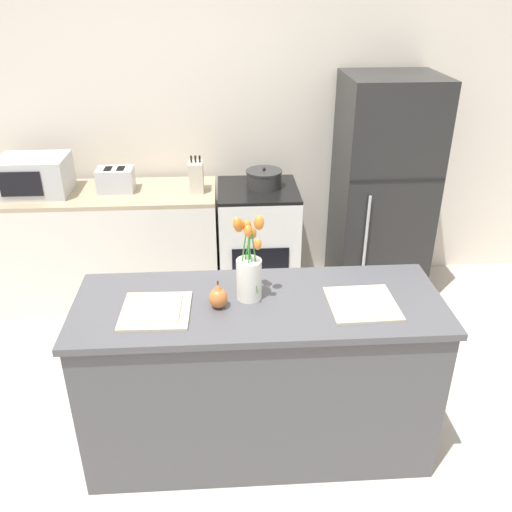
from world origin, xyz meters
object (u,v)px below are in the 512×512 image
object	(u,v)px
plate_setting_right	(362,303)
knife_block	(196,177)
stove_range	(258,243)
cooking_pot	(264,179)
plate_setting_left	(156,310)
flower_vase	(249,269)
pear_figurine	(218,297)
microwave	(35,175)
refrigerator	(382,192)
toaster	(116,180)

from	to	relation	value
plate_setting_right	knife_block	distance (m)	1.83
stove_range	cooking_pot	bearing A→B (deg)	33.08
stove_range	plate_setting_left	bearing A→B (deg)	-109.63
stove_range	flower_vase	world-z (taller)	flower_vase
plate_setting_right	pear_figurine	bearing A→B (deg)	178.08
knife_block	microwave	bearing A→B (deg)	178.36
cooking_pot	flower_vase	bearing A→B (deg)	-97.01
plate_setting_left	plate_setting_right	world-z (taller)	same
flower_vase	stove_range	bearing A→B (deg)	84.59
refrigerator	knife_block	xyz separation A→B (m)	(-1.40, -0.03, 0.16)
plate_setting_right	toaster	xyz separation A→B (m)	(-1.44, 1.67, 0.07)
refrigerator	plate_setting_right	bearing A→B (deg)	-108.60
refrigerator	plate_setting_right	distance (m)	1.75
cooking_pot	toaster	bearing A→B (deg)	-179.06
refrigerator	toaster	world-z (taller)	refrigerator
refrigerator	knife_block	distance (m)	1.41
plate_setting_left	toaster	distance (m)	1.73
plate_setting_left	cooking_pot	bearing A→B (deg)	69.28
pear_figurine	microwave	size ratio (longest dim) A/B	0.30
plate_setting_right	knife_block	bearing A→B (deg)	117.45
flower_vase	knife_block	size ratio (longest dim) A/B	1.62
pear_figurine	plate_setting_right	xyz separation A→B (m)	(0.69, -0.02, -0.05)
cooking_pot	knife_block	world-z (taller)	knife_block
microwave	plate_setting_left	bearing A→B (deg)	-58.34
microwave	flower_vase	bearing A→B (deg)	-46.67
toaster	knife_block	distance (m)	0.59
stove_range	plate_setting_right	size ratio (longest dim) A/B	2.76
plate_setting_right	microwave	bearing A→B (deg)	140.42
flower_vase	microwave	size ratio (longest dim) A/B	0.91
pear_figurine	plate_setting_right	distance (m)	0.69
stove_range	toaster	distance (m)	1.18
refrigerator	cooking_pot	distance (m)	0.91
cooking_pot	knife_block	size ratio (longest dim) A/B	1.01
refrigerator	plate_setting_left	bearing A→B (deg)	-132.89
cooking_pot	microwave	bearing A→B (deg)	-178.91
refrigerator	cooking_pot	xyz separation A→B (m)	(-0.90, 0.03, 0.11)
pear_figurine	plate_setting_right	size ratio (longest dim) A/B	0.44
plate_setting_left	toaster	xyz separation A→B (m)	(-0.45, 1.67, 0.07)
toaster	microwave	size ratio (longest dim) A/B	0.58
plate_setting_right	plate_setting_left	bearing A→B (deg)	180.00
pear_figurine	toaster	bearing A→B (deg)	114.38
plate_setting_left	microwave	size ratio (longest dim) A/B	0.69
toaster	microwave	world-z (taller)	microwave
plate_setting_left	pear_figurine	bearing A→B (deg)	4.47
refrigerator	flower_vase	world-z (taller)	refrigerator
plate_setting_right	toaster	bearing A→B (deg)	130.66
refrigerator	cooking_pot	bearing A→B (deg)	178.07
refrigerator	toaster	size ratio (longest dim) A/B	6.14
refrigerator	pear_figurine	bearing A→B (deg)	-127.31
plate_setting_left	plate_setting_right	distance (m)	0.98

